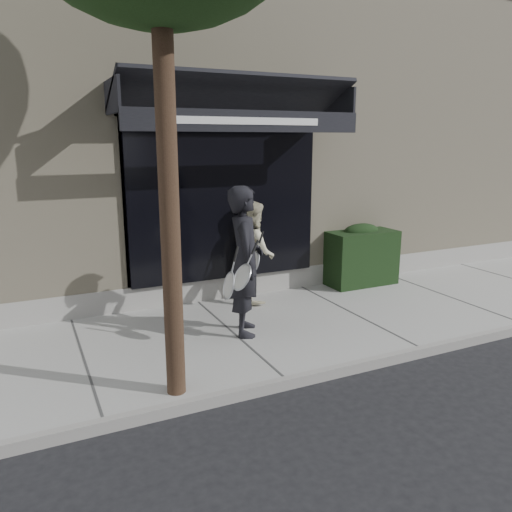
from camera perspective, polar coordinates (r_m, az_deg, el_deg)
ground at (r=8.06m, az=10.67°, el=-7.08°), size 80.00×80.00×0.00m
sidewalk at (r=8.04m, az=10.69°, el=-6.68°), size 20.00×3.00×0.12m
curb at (r=6.94m, az=18.32°, el=-10.33°), size 20.00×0.10×0.14m
building_facade at (r=11.92m, az=-3.22°, el=13.05°), size 14.30×8.04×5.64m
hedge at (r=9.47m, az=11.82°, el=0.08°), size 1.30×0.70×1.14m
pedestrian_front at (r=6.77m, az=-1.26°, el=-0.62°), size 0.84×0.96×2.05m
pedestrian_back at (r=8.23m, az=-0.30°, el=0.53°), size 0.74×0.98×1.67m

